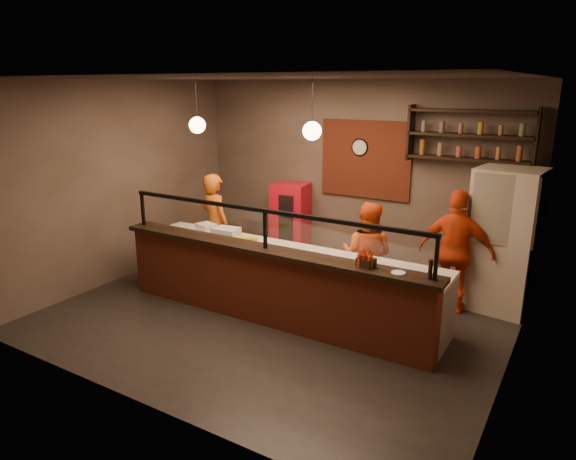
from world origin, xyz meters
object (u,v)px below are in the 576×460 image
Objects in this scene: cook_mid at (367,255)px; cook_left at (215,224)px; wall_clock at (360,147)px; fridge at (504,240)px; red_cooler at (290,222)px; condiment_caddy at (366,262)px; pizza_dough at (322,256)px; pepper_mill at (430,269)px; cook_right at (456,252)px.

cook_left is at bearing -3.51° from cook_mid.
cook_mid is (2.73, 0.02, -0.08)m from cook_left.
fridge is (2.50, -0.62, -1.08)m from wall_clock.
red_cooler is (-2.02, 1.25, -0.07)m from cook_mid.
wall_clock is 1.53× the size of condiment_caddy.
cook_left reaches higher than pizza_dough.
red_cooler reaches higher than pizza_dough.
condiment_caddy is at bearing 107.78° from cook_mid.
red_cooler is 6.33× the size of pepper_mill.
cook_right reaches higher than cook_left.
red_cooler is 7.18× the size of condiment_caddy.
condiment_caddy is (3.20, -1.16, 0.26)m from cook_left.
condiment_caddy is (2.49, -2.44, 0.41)m from red_cooler.
wall_clock is 3.20m from condiment_caddy.
cook_left is at bearing 4.12° from cook_right.
fridge reaches higher than red_cooler.
fridge is at bearing -144.62° from cook_right.
wall_clock is 0.17× the size of cook_right.
cook_right is at bearing -155.83° from cook_left.
cook_left reaches higher than cook_mid.
fridge reaches higher than condiment_caddy.
pizza_dough is 1.67m from pepper_mill.
red_cooler is 2.58m from pizza_dough.
fridge is 9.13× the size of pepper_mill.
cook_right is at bearing 39.52° from pizza_dough.
fridge is at bearing 60.76° from condiment_caddy.
pepper_mill is (3.95, -1.16, 0.31)m from cook_left.
cook_right is (1.11, 0.50, 0.10)m from cook_mid.
wall_clock is at bearing 173.19° from fridge.
pizza_dough is (1.67, -1.96, 0.20)m from red_cooler.
red_cooler is 3.51m from condiment_caddy.
fridge is at bearing 39.38° from pizza_dough.
condiment_caddy is at bearing -53.70° from red_cooler.
wall_clock reaches higher than pepper_mill.
cook_left is at bearing 160.05° from condiment_caddy.
fridge is at bearing 78.36° from pepper_mill.
cook_left is 0.98× the size of cook_right.
cook_left is at bearing -140.06° from wall_clock.
cook_right is at bearing -22.82° from red_cooler.
cook_right is 1.72m from pepper_mill.
cook_mid is 1.75m from pepper_mill.
cook_mid reaches higher than pepper_mill.
cook_right reaches higher than condiment_caddy.
pepper_mill is at bearing -53.14° from wall_clock.
cook_mid reaches higher than condiment_caddy.
fridge is 2.61m from pizza_dough.
cook_left is 8.73× the size of condiment_caddy.
cook_left is 3.19× the size of pizza_dough.
cook_left reaches higher than red_cooler.
wall_clock is at bearing 102.10° from pizza_dough.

